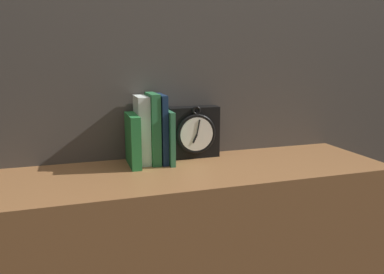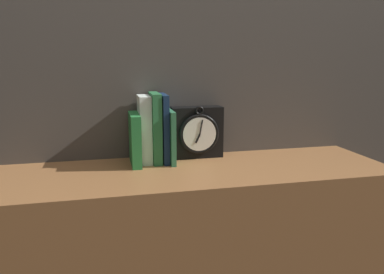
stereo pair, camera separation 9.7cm
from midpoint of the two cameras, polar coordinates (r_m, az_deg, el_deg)
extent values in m
cube|color=#47423D|center=(1.41, -4.89, 14.48)|extent=(6.00, 0.05, 2.60)
cube|color=black|center=(1.38, -1.83, 0.75)|extent=(0.19, 0.06, 0.19)
torus|color=black|center=(1.34, -1.39, 0.45)|extent=(0.15, 0.01, 0.15)
cylinder|color=white|center=(1.34, -1.35, 0.43)|extent=(0.12, 0.01, 0.12)
cube|color=black|center=(1.34, -1.59, -0.26)|extent=(0.02, 0.00, 0.03)
cube|color=black|center=(1.33, -1.09, 1.51)|extent=(0.01, 0.00, 0.05)
torus|color=black|center=(1.33, -1.41, 4.04)|extent=(0.03, 0.01, 0.03)
cube|color=#247537|center=(1.29, -11.14, -0.49)|extent=(0.03, 0.16, 0.18)
cube|color=white|center=(1.31, -9.71, 1.05)|extent=(0.04, 0.12, 0.23)
cube|color=#2A6E3E|center=(1.31, -8.08, 1.29)|extent=(0.03, 0.13, 0.24)
cube|color=#142948|center=(1.31, -6.79, 1.26)|extent=(0.02, 0.13, 0.24)
cube|color=#2D6A45|center=(1.31, -5.81, 0.07)|extent=(0.02, 0.15, 0.18)
camera|label=1|loc=(0.05, -92.28, -0.48)|focal=35.00mm
camera|label=2|loc=(0.05, 87.72, 0.48)|focal=35.00mm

